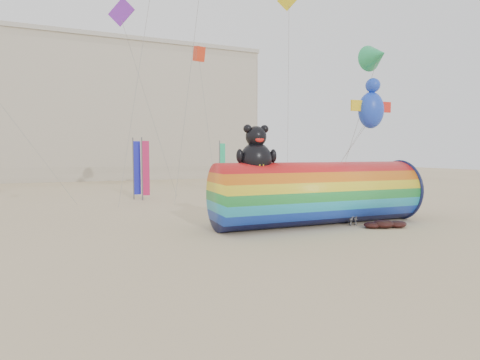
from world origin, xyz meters
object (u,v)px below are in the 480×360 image
object	(u,v)px
kite_handler	(353,210)
windsock_assembly	(318,192)
fabric_bundle	(386,224)
hotel_building	(57,111)

from	to	relation	value
kite_handler	windsock_assembly	bearing A→B (deg)	-33.71
windsock_assembly	fabric_bundle	size ratio (longest dim) A/B	4.46
kite_handler	fabric_bundle	distance (m)	1.80
hotel_building	fabric_bundle	size ratio (longest dim) A/B	23.06
kite_handler	fabric_bundle	xyz separation A→B (m)	(1.28, -1.07, -0.69)
hotel_building	kite_handler	size ratio (longest dim) A/B	35.14
hotel_building	windsock_assembly	size ratio (longest dim) A/B	5.17
fabric_bundle	windsock_assembly	bearing A→B (deg)	143.12
windsock_assembly	kite_handler	size ratio (longest dim) A/B	6.79
hotel_building	windsock_assembly	world-z (taller)	hotel_building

